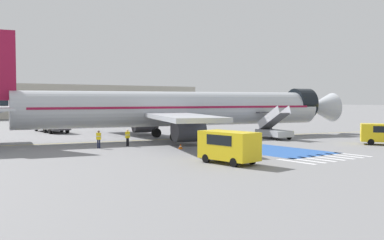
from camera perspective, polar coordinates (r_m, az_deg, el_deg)
ground_plane at (r=52.95m, az=0.02°, el=-2.40°), size 600.00×600.00×0.00m
apron_leadline_yellow at (r=52.83m, az=-1.66°, el=-2.41°), size 78.92×18.36×0.01m
apron_stand_patch_blue at (r=41.43m, az=10.66°, el=-3.85°), size 6.64×9.51×0.01m
apron_walkway_bar_0 at (r=34.52m, az=13.08°, el=-5.18°), size 0.44×3.60×0.01m
apron_walkway_bar_1 at (r=35.45m, az=14.33°, el=-4.99°), size 0.44×3.60×0.01m
apron_walkway_bar_2 at (r=36.38m, az=15.51°, el=-4.81°), size 0.44×3.60×0.01m
apron_walkway_bar_3 at (r=37.34m, az=16.63°, el=-4.63°), size 0.44×3.60×0.01m
apron_walkway_bar_4 at (r=38.30m, az=17.70°, el=-4.47°), size 0.44×3.60×0.01m
apron_walkway_bar_5 at (r=39.28m, az=18.71°, el=-4.31°), size 0.44×3.60×0.01m
apron_walkway_bar_6 at (r=40.28m, az=19.68°, el=-4.15°), size 0.44×3.60×0.01m
airliner at (r=52.40m, az=-2.31°, el=1.40°), size 47.07×32.62×11.56m
boarding_stairs_forward at (r=53.59m, az=10.33°, el=-1.33°), size 3.22×5.53×3.95m
fuel_tanker at (r=66.53m, az=-17.43°, el=-0.06°), size 2.93×9.23×3.28m
service_van_0 at (r=32.60m, az=4.68°, el=-3.13°), size 2.41×4.65×2.34m
baggage_cart at (r=51.04m, az=5.28°, el=-2.31°), size 2.78×1.83×0.87m
ground_crew_0 at (r=45.04m, az=-8.19°, el=-2.10°), size 0.47×0.31×1.67m
ground_crew_1 at (r=49.65m, az=0.47°, el=-1.49°), size 0.46×0.29×1.85m
ground_crew_2 at (r=43.51m, az=-11.77°, el=-2.26°), size 0.48×0.45×1.71m
traffic_cone_0 at (r=42.11m, az=-1.47°, el=-3.37°), size 0.44×0.44×0.49m
terminal_building at (r=122.79m, az=-16.14°, el=2.35°), size 79.01×12.10×8.41m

